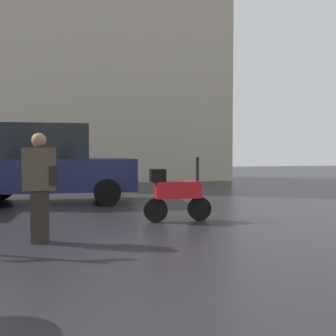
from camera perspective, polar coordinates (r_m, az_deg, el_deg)
The scene contains 4 objects.
pedestrian_with_bag at distance 6.16m, azimuth -17.69°, elevation -1.74°, with size 0.50×0.24×1.62m.
parked_scooter at distance 7.67m, azimuth 1.08°, elevation -3.54°, with size 1.32×0.32×1.23m.
parked_car_left at distance 10.82m, azimuth -16.72°, elevation 0.57°, with size 4.32×1.98×2.03m.
building_block at distance 19.59m, azimuth -13.80°, elevation 21.65°, with size 14.16×3.00×15.63m, color #B2A893.
Camera 1 is at (0.67, -2.41, 1.36)m, focal length 42.82 mm.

